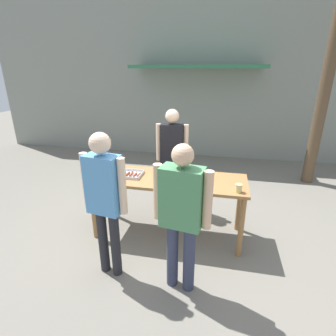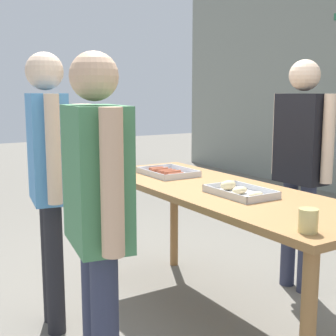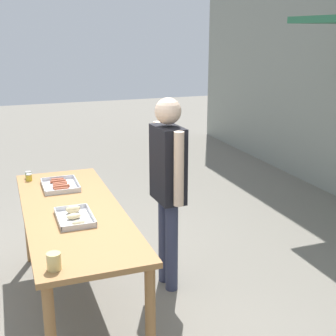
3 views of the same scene
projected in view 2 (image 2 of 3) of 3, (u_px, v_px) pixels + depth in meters
ground_plane at (217, 321)px, 3.11m from camera, size 24.00×24.00×0.00m
serving_table at (219, 205)px, 2.99m from camera, size 2.19×0.76×0.91m
food_tray_sausages at (168, 173)px, 3.45m from camera, size 0.42×0.31×0.04m
food_tray_buns at (239, 191)px, 2.78m from camera, size 0.41×0.26×0.07m
condiment_jar_mustard at (115, 166)px, 3.63m from camera, size 0.06×0.06×0.07m
condiment_jar_ketchup at (120, 168)px, 3.56m from camera, size 0.06×0.06×0.07m
beer_cup at (308, 221)px, 2.03m from camera, size 0.09×0.09×0.11m
person_server_behind_table at (301, 154)px, 3.48m from camera, size 0.55×0.23×1.74m
person_customer_holding_hotdog at (48, 166)px, 2.88m from camera, size 0.54×0.27×1.75m
person_customer_with_cup at (97, 204)px, 2.14m from camera, size 0.61×0.30×1.69m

